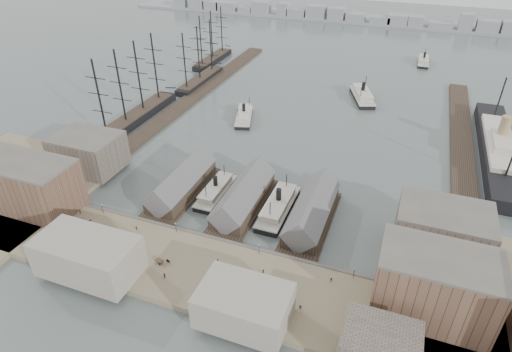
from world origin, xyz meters
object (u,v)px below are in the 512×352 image
at_px(ferry_docked_west, 216,191).
at_px(horse_cart_left, 87,221).
at_px(tram, 403,313).
at_px(horse_cart_right, 280,292).
at_px(horse_cart_center, 165,261).
at_px(ocean_steamer, 498,148).

xyz_separation_m(ferry_docked_west, horse_cart_left, (-33.56, -33.83, 0.66)).
distance_m(tram, horse_cart_right, 33.68).
xyz_separation_m(tram, horse_cart_left, (-106.38, 3.43, -1.06)).
bearing_deg(horse_cart_left, horse_cart_center, -85.62).
height_order(ferry_docked_west, horse_cart_left, ferry_docked_west).
distance_m(tram, horse_cart_center, 70.63).
height_order(ocean_steamer, horse_cart_right, ocean_steamer).
bearing_deg(tram, horse_cart_right, -171.38).
distance_m(ocean_steamer, tram, 114.84).
height_order(ocean_steamer, tram, ocean_steamer).
distance_m(horse_cart_left, horse_cart_center, 36.72).
relative_size(horse_cart_center, horse_cart_right, 1.05).
relative_size(horse_cart_left, horse_cart_center, 0.96).
relative_size(horse_cart_left, horse_cart_right, 1.01).
height_order(ocean_steamer, horse_cart_left, ocean_steamer).
relative_size(ferry_docked_west, horse_cart_right, 5.37).
height_order(horse_cart_center, horse_cart_right, horse_cart_center).
distance_m(ocean_steamer, horse_cart_left, 174.95).
height_order(horse_cart_left, horse_cart_right, horse_cart_right).
xyz_separation_m(ferry_docked_west, ocean_steamer, (105.00, 72.98, 1.98)).
bearing_deg(ocean_steamer, horse_cart_center, -131.86).
bearing_deg(horse_cart_center, tram, -71.01).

